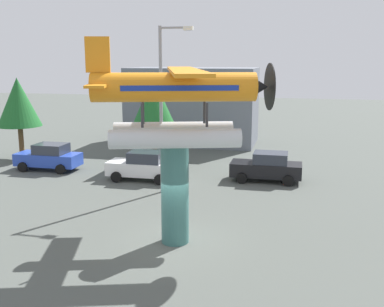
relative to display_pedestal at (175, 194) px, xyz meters
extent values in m
plane|color=#4C514C|center=(0.00, 0.00, -2.02)|extent=(140.00, 140.00, 0.00)
cylinder|color=#386B66|center=(0.00, 0.00, 0.00)|extent=(1.10, 1.10, 4.04)
cylinder|color=silver|center=(0.29, -0.96, 2.37)|extent=(4.79, 2.08, 0.70)
cylinder|color=#333338|center=(1.29, -0.13, 3.17)|extent=(0.12, 0.12, 0.90)
cylinder|color=#333338|center=(-1.00, -0.83, 3.17)|extent=(0.12, 0.12, 0.90)
cylinder|color=silver|center=(-0.29, 0.96, 2.37)|extent=(4.79, 2.08, 0.70)
cylinder|color=#333338|center=(1.00, 0.83, 3.17)|extent=(0.12, 0.12, 0.90)
cylinder|color=#333338|center=(-1.29, 0.13, 3.17)|extent=(0.12, 0.12, 0.90)
cylinder|color=orange|center=(0.00, 0.00, 4.17)|extent=(6.25, 2.87, 1.10)
cube|color=#193399|center=(0.19, 0.06, 4.17)|extent=(4.48, 2.36, 0.20)
cone|color=#262628|center=(3.11, 0.95, 4.17)|extent=(0.93, 1.05, 0.88)
cylinder|color=black|center=(3.49, 1.07, 4.17)|extent=(0.57, 1.73, 1.80)
cube|color=orange|center=(0.38, 0.12, 4.78)|extent=(4.11, 10.26, 0.12)
cube|color=orange|center=(-2.68, -0.82, 4.27)|extent=(1.49, 2.88, 0.10)
cube|color=orange|center=(-2.68, -0.82, 5.37)|extent=(0.90, 0.38, 1.30)
cube|color=#2847B7|center=(-11.34, 9.89, -1.30)|extent=(4.20, 1.70, 0.80)
cube|color=#2D333D|center=(-11.09, 9.89, -0.58)|extent=(2.00, 1.56, 0.64)
cylinder|color=black|center=(-12.69, 10.79, -1.70)|extent=(0.64, 0.22, 0.64)
cylinder|color=black|center=(-12.69, 8.99, -1.70)|extent=(0.64, 0.22, 0.64)
cylinder|color=black|center=(-9.99, 10.79, -1.70)|extent=(0.64, 0.22, 0.64)
cylinder|color=black|center=(-9.99, 8.99, -1.70)|extent=(0.64, 0.22, 0.64)
cube|color=white|center=(-4.45, 8.88, -1.30)|extent=(4.20, 1.70, 0.80)
cube|color=#2D333D|center=(-4.20, 8.88, -0.58)|extent=(2.00, 1.56, 0.64)
cylinder|color=black|center=(-5.80, 9.78, -1.70)|extent=(0.64, 0.22, 0.64)
cylinder|color=black|center=(-5.80, 7.98, -1.70)|extent=(0.64, 0.22, 0.64)
cylinder|color=black|center=(-3.10, 9.78, -1.70)|extent=(0.64, 0.22, 0.64)
cylinder|color=black|center=(-3.10, 7.98, -1.70)|extent=(0.64, 0.22, 0.64)
cube|color=black|center=(2.87, 10.28, -1.30)|extent=(4.20, 1.70, 0.80)
cube|color=#2D333D|center=(3.12, 10.28, -0.58)|extent=(2.00, 1.56, 0.64)
cylinder|color=black|center=(1.52, 11.18, -1.70)|extent=(0.64, 0.22, 0.64)
cylinder|color=black|center=(1.52, 9.38, -1.70)|extent=(0.64, 0.22, 0.64)
cylinder|color=black|center=(4.22, 11.18, -1.70)|extent=(0.64, 0.22, 0.64)
cylinder|color=black|center=(4.22, 9.38, -1.70)|extent=(0.64, 0.22, 0.64)
cylinder|color=gray|center=(-2.54, 6.64, 2.43)|extent=(0.18, 0.18, 8.89)
cylinder|color=gray|center=(-1.74, 6.64, 6.78)|extent=(1.60, 0.12, 0.12)
cube|color=silver|center=(-1.04, 6.64, 6.73)|extent=(0.50, 0.28, 0.20)
cube|color=slate|center=(-4.29, 22.00, 1.21)|extent=(10.78, 5.87, 6.46)
cylinder|color=brown|center=(-15.08, 12.64, -0.81)|extent=(0.36, 0.36, 2.41)
cone|color=#1E6028|center=(-15.08, 12.64, 2.14)|extent=(3.15, 3.15, 3.50)
cylinder|color=brown|center=(-4.87, 12.57, -1.05)|extent=(0.36, 0.36, 1.94)
cone|color=#1E6028|center=(-4.87, 12.57, 1.98)|extent=(3.71, 3.71, 4.12)
camera|label=1|loc=(4.60, -16.88, 5.25)|focal=43.12mm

